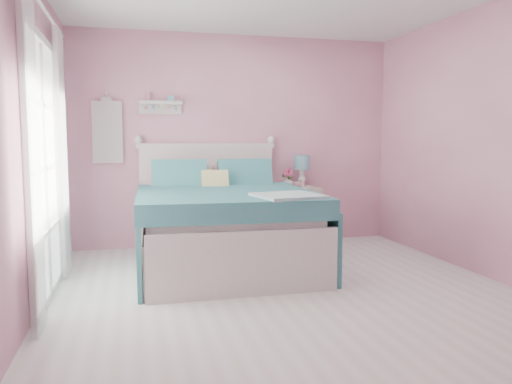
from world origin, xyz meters
name	(u,v)px	position (x,y,z in m)	size (l,w,h in m)	color
floor	(291,296)	(0.00, 0.00, 0.00)	(4.50, 4.50, 0.00)	silver
room_shell	(292,106)	(0.00, 0.00, 1.58)	(4.50, 4.50, 4.50)	#BF7991
bed	(222,226)	(-0.38, 1.15, 0.42)	(1.78, 2.21, 1.27)	silver
nightstand	(297,216)	(0.72, 1.98, 0.36)	(0.50, 0.49, 0.72)	beige
table_lamp	(302,165)	(0.80, 2.05, 1.00)	(0.20, 0.20, 0.40)	white
vase	(288,182)	(0.61, 2.02, 0.79)	(0.13, 0.13, 0.13)	silver
teacup	(298,185)	(0.68, 1.84, 0.76)	(0.10, 0.10, 0.08)	#C88695
roses	(288,173)	(0.61, 2.02, 0.90)	(0.14, 0.11, 0.12)	#E34D86
wall_shelf	(160,104)	(-0.94, 2.19, 1.73)	(0.50, 0.15, 0.25)	silver
hanging_dress	(107,132)	(-1.55, 2.18, 1.40)	(0.34, 0.03, 0.72)	white
french_door	(44,170)	(-1.97, 0.40, 1.07)	(0.04, 1.32, 2.16)	silver
curtain_near	(32,160)	(-1.92, -0.34, 1.18)	(0.04, 0.40, 2.32)	white
curtain_far	(62,154)	(-1.92, 1.14, 1.18)	(0.04, 0.40, 2.32)	white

